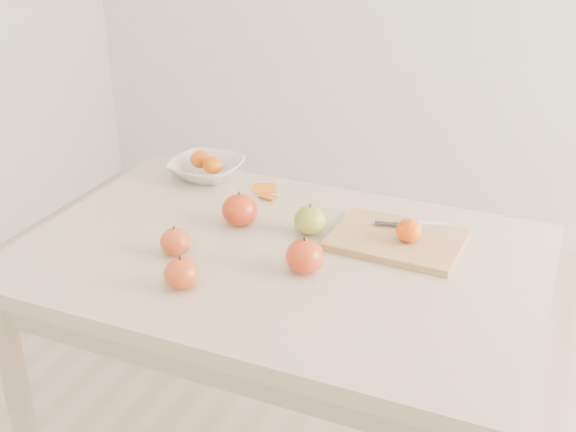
% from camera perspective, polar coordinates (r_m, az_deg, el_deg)
% --- Properties ---
extents(table, '(1.20, 0.80, 0.75)m').
position_cam_1_polar(table, '(1.73, -0.66, -5.71)').
color(table, beige).
rests_on(table, ground).
extents(cutting_board, '(0.31, 0.23, 0.02)m').
position_cam_1_polar(cutting_board, '(1.73, 8.58, -1.88)').
color(cutting_board, tan).
rests_on(cutting_board, table).
extents(board_tangerine, '(0.06, 0.06, 0.05)m').
position_cam_1_polar(board_tangerine, '(1.70, 9.54, -1.12)').
color(board_tangerine, '#DF5307').
rests_on(board_tangerine, cutting_board).
extents(fruit_bowl, '(0.20, 0.20, 0.05)m').
position_cam_1_polar(fruit_bowl, '(2.08, -6.47, 3.73)').
color(fruit_bowl, white).
rests_on(fruit_bowl, table).
extents(bowl_tangerine_near, '(0.06, 0.06, 0.05)m').
position_cam_1_polar(bowl_tangerine_near, '(2.09, -6.97, 4.49)').
color(bowl_tangerine_near, '#D65307').
rests_on(bowl_tangerine_near, fruit_bowl).
extents(bowl_tangerine_far, '(0.06, 0.06, 0.05)m').
position_cam_1_polar(bowl_tangerine_far, '(2.05, -5.97, 4.03)').
color(bowl_tangerine_far, orange).
rests_on(bowl_tangerine_far, fruit_bowl).
extents(orange_peel_a, '(0.07, 0.07, 0.01)m').
position_cam_1_polar(orange_peel_a, '(1.99, -1.86, 2.08)').
color(orange_peel_a, orange).
rests_on(orange_peel_a, table).
extents(orange_peel_b, '(0.05, 0.04, 0.01)m').
position_cam_1_polar(orange_peel_b, '(1.94, -1.56, 1.46)').
color(orange_peel_b, '#D1550E').
rests_on(orange_peel_b, table).
extents(paring_knife, '(0.17, 0.07, 0.01)m').
position_cam_1_polar(paring_knife, '(1.77, 10.67, -0.70)').
color(paring_knife, white).
rests_on(paring_knife, cutting_board).
extents(apple_green, '(0.08, 0.08, 0.07)m').
position_cam_1_polar(apple_green, '(1.74, 1.76, -0.34)').
color(apple_green, olive).
rests_on(apple_green, table).
extents(apple_red_a, '(0.09, 0.09, 0.08)m').
position_cam_1_polar(apple_red_a, '(1.79, -3.85, 0.50)').
color(apple_red_a, '#8E0D05').
rests_on(apple_red_a, table).
extents(apple_red_c, '(0.07, 0.07, 0.07)m').
position_cam_1_polar(apple_red_c, '(1.54, -8.43, -4.51)').
color(apple_red_c, maroon).
rests_on(apple_red_c, table).
extents(apple_red_b, '(0.07, 0.07, 0.06)m').
position_cam_1_polar(apple_red_b, '(1.67, -8.91, -2.03)').
color(apple_red_b, '#9B0D0A').
rests_on(apple_red_b, table).
extents(apple_red_e, '(0.08, 0.08, 0.08)m').
position_cam_1_polar(apple_red_e, '(1.58, 1.31, -3.17)').
color(apple_red_e, maroon).
rests_on(apple_red_e, table).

